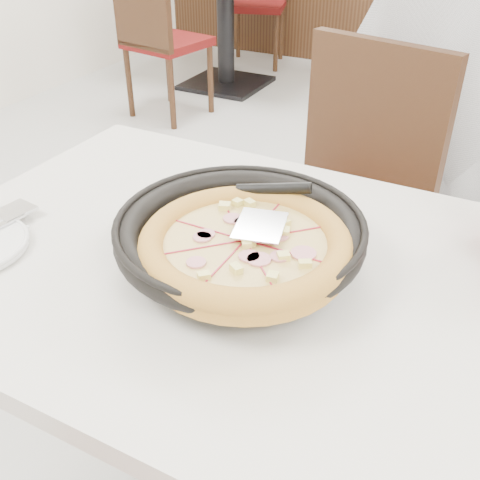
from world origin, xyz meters
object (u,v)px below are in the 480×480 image
at_px(pizza, 245,252).
at_px(main_table, 250,412).
at_px(bg_chair_left_far, 257,2).
at_px(diner_person, 428,18).
at_px(chair_far, 327,229).
at_px(bg_table_left, 226,32).
at_px(pizza_pan, 240,244).
at_px(bg_chair_left_near, 167,38).

bearing_deg(pizza, main_table, 104.11).
distance_m(main_table, bg_chair_left_far, 3.88).
xyz_separation_m(main_table, pizza, (0.01, -0.05, 0.44)).
height_order(diner_person, bg_chair_left_far, diner_person).
distance_m(chair_far, bg_chair_left_far, 3.33).
relative_size(bg_table_left, bg_chair_left_far, 1.26).
bearing_deg(pizza_pan, chair_far, 93.89).
height_order(bg_table_left, bg_chair_left_near, bg_chair_left_near).
bearing_deg(main_table, pizza_pan, -141.01).
xyz_separation_m(bg_table_left, bg_chair_left_near, (-0.03, -0.68, 0.10)).
xyz_separation_m(pizza, bg_table_left, (-1.66, 2.94, -0.44)).
height_order(chair_far, bg_chair_left_far, same).
xyz_separation_m(chair_far, bg_chair_left_far, (-1.64, 2.89, 0.00)).
height_order(bg_chair_left_near, bg_chair_left_far, same).
relative_size(main_table, bg_chair_left_far, 1.26).
bearing_deg(chair_far, bg_table_left, -41.28).
bearing_deg(main_table, bg_table_left, 119.66).
xyz_separation_m(chair_far, bg_chair_left_near, (-1.61, 1.61, 0.00)).
distance_m(main_table, diner_person, 1.29).
distance_m(diner_person, bg_table_left, 2.46).
distance_m(chair_far, pizza, 0.73).
xyz_separation_m(bg_chair_left_near, bg_chair_left_far, (-0.03, 1.28, 0.00)).
relative_size(bg_table_left, bg_chair_left_near, 1.26).
bearing_deg(chair_far, pizza, 110.32).
relative_size(pizza, bg_chair_left_near, 0.34).
bearing_deg(diner_person, bg_chair_left_near, -48.05).
height_order(pizza_pan, pizza, pizza).
relative_size(pizza, bg_chair_left_far, 0.34).
distance_m(pizza_pan, pizza, 0.05).
xyz_separation_m(pizza, diner_person, (0.00, 1.21, 0.13)).
xyz_separation_m(diner_person, bg_chair_left_far, (-1.71, 2.33, -0.46)).
distance_m(main_table, bg_chair_left_near, 2.77).
distance_m(pizza_pan, bg_table_left, 3.35).
bearing_deg(chair_far, bg_chair_left_near, -30.92).
bearing_deg(bg_chair_left_near, bg_chair_left_far, 100.44).
xyz_separation_m(pizza_pan, diner_person, (0.03, 1.17, 0.15)).
bearing_deg(chair_far, pizza_pan, 107.94).
xyz_separation_m(pizza_pan, pizza, (0.03, -0.04, 0.02)).
distance_m(diner_person, bg_chair_left_far, 2.93).
bearing_deg(bg_chair_left_far, bg_table_left, 77.31).
bearing_deg(bg_table_left, bg_chair_left_far, 95.08).
distance_m(bg_chair_left_near, bg_chair_left_far, 1.28).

